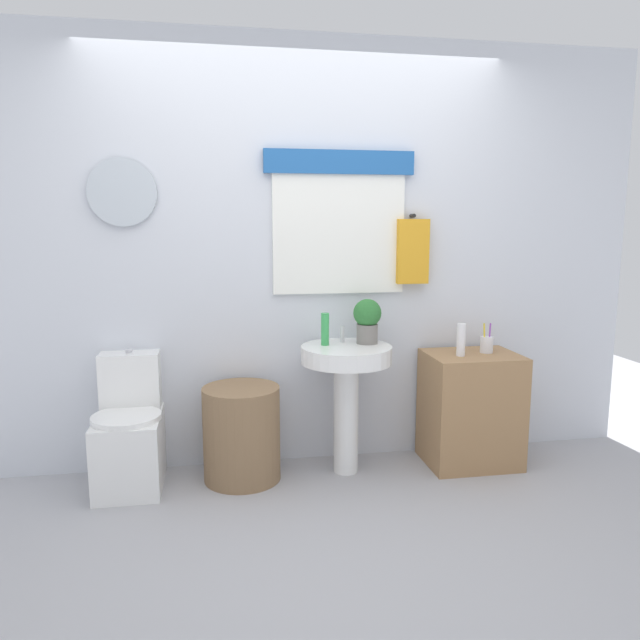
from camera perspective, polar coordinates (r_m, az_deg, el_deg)
name	(u,v)px	position (r m, az deg, el deg)	size (l,w,h in m)	color
ground_plane	(333,548)	(2.99, 1.22, -20.93)	(8.00, 8.00, 0.00)	#A3A3A8
back_wall	(298,255)	(3.72, -2.10, 6.24)	(4.40, 0.18, 2.60)	silver
toilet	(130,435)	(3.66, -17.69, -10.45)	(0.38, 0.51, 0.77)	white
laundry_hamper	(242,433)	(3.60, -7.48, -10.68)	(0.45, 0.45, 0.56)	#846647
pedestal_sink	(346,376)	(3.58, 2.52, -5.39)	(0.54, 0.54, 0.78)	white
faucet	(342,334)	(3.64, 2.14, -1.35)	(0.03, 0.03, 0.10)	silver
wooden_cabinet	(471,409)	(3.89, 14.17, -8.21)	(0.56, 0.44, 0.70)	#9E754C
soap_bottle	(325,329)	(3.54, 0.48, -0.88)	(0.05, 0.05, 0.19)	green
potted_plant	(367,319)	(3.60, 4.53, 0.11)	(0.17, 0.17, 0.27)	slate
lotion_bottle	(461,340)	(3.71, 13.31, -1.85)	(0.05, 0.05, 0.20)	white
toothbrush_cup	(487,344)	(3.85, 15.61, -2.25)	(0.08, 0.08, 0.19)	silver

